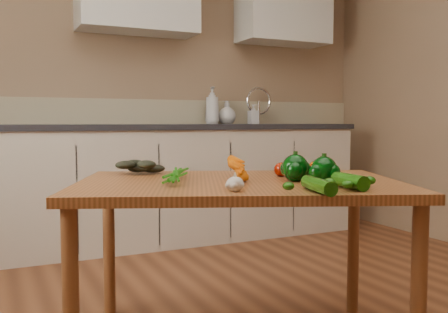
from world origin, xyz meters
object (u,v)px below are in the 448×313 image
Objects in this scene: soap_bottle_c at (227,112)px; pepper_a at (295,168)px; garlic_bulb at (235,184)px; tomato_a at (282,169)px; pepper_c at (324,170)px; zucchini_a at (350,181)px; table at (239,200)px; tomato_c at (317,169)px; tomato_b at (298,168)px; soap_bottle_a at (212,106)px; zucchini_b at (318,185)px; carrot_bunch at (218,173)px; soap_bottle_b at (253,114)px; leafy_greens at (139,164)px; pepper_b at (322,169)px.

soap_bottle_c is 1.84× the size of pepper_a.
tomato_a is at bearing 40.12° from garlic_bulb.
pepper_c is (0.40, 0.05, 0.03)m from garlic_bulb.
zucchini_a is (0.01, -0.44, -0.00)m from tomato_a.
tomato_c reaches higher than table.
soap_bottle_c is 2.38m from pepper_c.
garlic_bulb is 0.82× the size of tomato_b.
soap_bottle_a is 2.48m from garlic_bulb.
tomato_c is at bearing 28.79° from pepper_a.
zucchini_a is (-0.01, -0.16, -0.02)m from pepper_c.
soap_bottle_a reaches higher than soap_bottle_c.
tomato_b reaches higher than zucchini_b.
pepper_a is (0.19, -0.11, 0.13)m from table.
pepper_c is 0.49× the size of zucchini_b.
zucchini_a is at bearing -79.87° from pepper_a.
tomato_a reaches higher than zucchini_a.
soap_bottle_b is at bearing 79.96° from carrot_bunch.
table is at bearing 150.50° from pepper_a.
tomato_c is (0.66, -0.45, -0.01)m from leafy_greens.
pepper_a is 0.64× the size of zucchini_a.
tomato_a is 0.41× the size of zucchini_a.
tomato_b is (0.41, 0.04, 0.00)m from carrot_bunch.
carrot_bunch reaches higher than tomato_a.
carrot_bunch is 1.30× the size of leafy_greens.
garlic_bulb is 0.37× the size of zucchini_a.
carrot_bunch is at bearing 143.04° from pepper_c.
tomato_c is (0.37, -0.01, 0.11)m from table.
table is 0.37m from pepper_b.
soap_bottle_c is 2.57m from garlic_bulb.
tomato_c is 0.48m from zucchini_b.
zucchini_a is at bearing -56.84° from leafy_greens.
zucchini_b is at bearing -116.41° from tomato_b.
pepper_b is 0.50× the size of zucchini_a.
soap_bottle_a is at bearing 67.99° from garlic_bulb.
tomato_c is at bearing 26.10° from garlic_bulb.
tomato_b is 0.09m from tomato_c.
tomato_b reaches higher than table.
soap_bottle_c is 2.13m from tomato_a.
pepper_c is at bearing 6.64° from garlic_bulb.
leafy_greens is 0.71m from tomato_b.
garlic_bulb is at bearing 10.42° from soap_bottle_c.
soap_bottle_a reaches higher than pepper_c.
pepper_b is (0.14, 0.01, -0.01)m from pepper_a.
pepper_a is at bearing -4.31° from carrot_bunch.
soap_bottle_b is 2.48m from zucchini_a.
pepper_c is (0.33, -0.25, 0.02)m from carrot_bunch.
zucchini_a is (0.05, -0.27, -0.03)m from pepper_a.
soap_bottle_b is 2.25m from carrot_bunch.
garlic_bulb is at bearing 150.62° from soap_bottle_b.
soap_bottle_c reaches higher than carrot_bunch.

